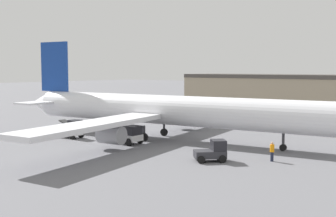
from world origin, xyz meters
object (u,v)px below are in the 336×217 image
object	(u,v)px
ground_crew_worker	(272,151)
baggage_tug	(213,151)
pushback_tug	(129,135)
airplane	(160,110)
belt_loader_truck	(72,129)

from	to	relation	value
ground_crew_worker	baggage_tug	size ratio (longest dim) A/B	0.56
pushback_tug	airplane	bearing A→B (deg)	82.22
ground_crew_worker	pushback_tug	bearing A→B (deg)	-44.60
airplane	pushback_tug	xyz separation A→B (m)	(-0.57, -4.78, -2.48)
pushback_tug	belt_loader_truck	bearing A→B (deg)	-171.57
airplane	baggage_tug	xyz separation A→B (m)	(11.45, -6.38, -2.58)
belt_loader_truck	baggage_tug	bearing A→B (deg)	-4.98
airplane	baggage_tug	bearing A→B (deg)	-37.31
airplane	baggage_tug	size ratio (longest dim) A/B	13.96
airplane	ground_crew_worker	bearing A→B (deg)	-19.40
airplane	pushback_tug	size ratio (longest dim) A/B	13.09
ground_crew_worker	pushback_tug	size ratio (longest dim) A/B	0.53
ground_crew_worker	baggage_tug	distance (m)	5.34
ground_crew_worker	baggage_tug	bearing A→B (deg)	-12.66
ground_crew_worker	belt_loader_truck	distance (m)	24.60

